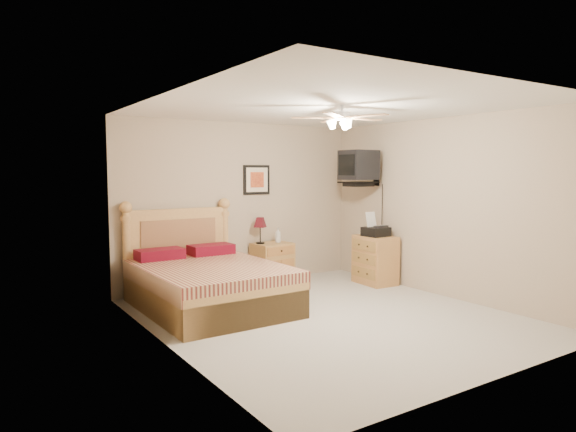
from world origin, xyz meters
TOP-DOWN VIEW (x-y plane):
  - floor at (0.00, 0.00)m, footprint 4.50×4.50m
  - ceiling at (0.00, 0.00)m, footprint 4.00×4.50m
  - wall_back at (0.00, 2.25)m, footprint 4.00×0.04m
  - wall_front at (0.00, -2.25)m, footprint 4.00×0.04m
  - wall_left at (-2.00, 0.00)m, footprint 0.04×4.50m
  - wall_right at (2.00, 0.00)m, footprint 0.04×4.50m
  - bed at (-1.05, 1.12)m, footprint 1.62×2.11m
  - nightstand at (0.42, 2.00)m, footprint 0.62×0.49m
  - table_lamp at (0.23, 2.06)m, footprint 0.25×0.25m
  - lotion_bottle at (0.53, 2.01)m, footprint 0.10×0.10m
  - framed_picture at (0.27, 2.23)m, footprint 0.46×0.04m
  - dresser at (1.73, 1.07)m, footprint 0.48×0.66m
  - fax_machine at (1.71, 1.05)m, footprint 0.36×0.38m
  - magazine_lower at (1.71, 1.27)m, footprint 0.28×0.31m
  - magazine_upper at (1.72, 1.30)m, footprint 0.29×0.34m
  - wall_tv at (1.75, 1.34)m, footprint 0.56×0.46m
  - ceiling_fan at (0.00, -0.20)m, footprint 1.14×1.14m

SIDE VIEW (x-z plane):
  - floor at x=0.00m, z-range 0.00..0.00m
  - nightstand at x=0.42m, z-range 0.00..0.63m
  - dresser at x=1.73m, z-range 0.00..0.75m
  - bed at x=-1.05m, z-range 0.00..1.36m
  - lotion_bottle at x=0.53m, z-range 0.63..0.87m
  - magazine_lower at x=1.71m, z-range 0.75..0.78m
  - magazine_upper at x=1.72m, z-range 0.78..0.80m
  - table_lamp at x=0.23m, z-range 0.63..1.04m
  - fax_machine at x=1.71m, z-range 0.75..1.12m
  - wall_back at x=0.00m, z-range 0.00..2.50m
  - wall_front at x=0.00m, z-range 0.00..2.50m
  - wall_left at x=-2.00m, z-range 0.00..2.50m
  - wall_right at x=2.00m, z-range 0.00..2.50m
  - framed_picture at x=0.27m, z-range 1.39..1.85m
  - wall_tv at x=1.75m, z-range 1.52..2.10m
  - ceiling_fan at x=0.00m, z-range 2.22..2.50m
  - ceiling at x=0.00m, z-range 2.48..2.52m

